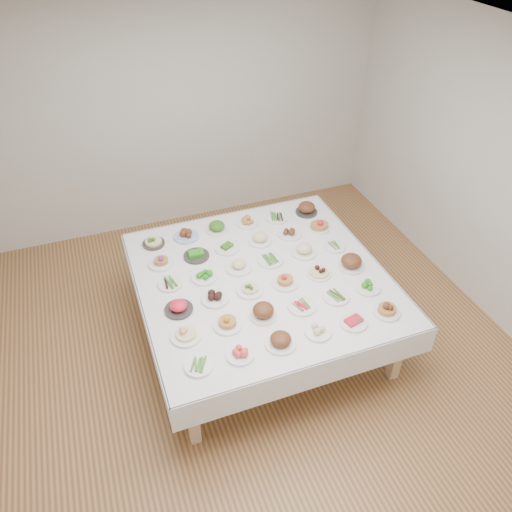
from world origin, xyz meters
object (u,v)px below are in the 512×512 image
object	(u,v)px
display_table	(262,281)
dish_18	(170,283)
dish_35	(307,208)
dish_0	(198,365)

from	to	relation	value
display_table	dish_18	bearing A→B (deg)	168.20
display_table	dish_18	world-z (taller)	dish_18
dish_35	display_table	bearing A→B (deg)	-135.53
dish_18	dish_35	bearing A→B (deg)	21.45
dish_0	dish_18	world-z (taller)	dish_18
dish_0	dish_18	size ratio (longest dim) A/B	0.99
display_table	dish_35	bearing A→B (deg)	44.47
display_table	dish_0	distance (m)	1.19
display_table	dish_35	size ratio (longest dim) A/B	9.71
display_table	dish_0	bearing A→B (deg)	-135.06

